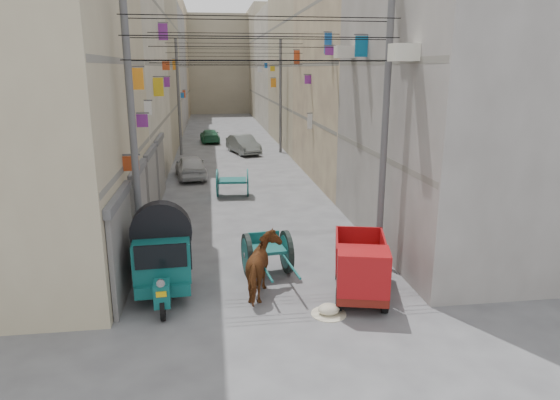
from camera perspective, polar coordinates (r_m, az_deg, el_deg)
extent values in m
plane|color=#49494C|center=(10.20, 2.11, -21.15)|extent=(140.00, 140.00, 0.00)
cube|color=slate|center=(16.58, -17.02, 4.46)|extent=(0.25, 9.80, 0.18)
cube|color=slate|center=(16.34, -17.84, 14.86)|extent=(0.25, 9.80, 0.18)
cube|color=beige|center=(27.90, -22.12, 13.77)|extent=(8.00, 12.00, 12.00)
cube|color=slate|center=(27.40, -13.58, 8.54)|extent=(0.25, 11.76, 0.18)
cube|color=slate|center=(27.25, -13.97, 14.82)|extent=(0.25, 11.76, 0.18)
cube|color=slate|center=(27.44, -14.39, 21.08)|extent=(0.25, 11.76, 0.18)
cube|color=gray|center=(40.66, -17.84, 15.54)|extent=(8.00, 14.00, 14.00)
cube|color=slate|center=(40.31, -11.89, 10.52)|extent=(0.25, 13.72, 0.18)
cube|color=slate|center=(40.21, -12.12, 14.78)|extent=(0.25, 13.72, 0.18)
cube|color=slate|center=(40.34, -12.36, 19.04)|extent=(0.25, 13.72, 0.18)
cube|color=gray|center=(54.52, -15.30, 14.20)|extent=(8.00, 14.00, 11.80)
cube|color=slate|center=(54.26, -10.95, 11.59)|extent=(0.25, 13.72, 0.18)
cube|color=slate|center=(54.19, -11.11, 14.75)|extent=(0.25, 13.72, 0.18)
cube|color=slate|center=(54.29, -11.28, 17.91)|extent=(0.25, 13.72, 0.18)
cube|color=#C5B289|center=(67.45, -13.99, 15.02)|extent=(8.00, 12.00, 13.50)
cube|color=slate|center=(67.24, -10.43, 12.18)|extent=(0.25, 11.76, 0.18)
cube|color=slate|center=(67.18, -10.56, 14.73)|extent=(0.25, 11.76, 0.18)
cube|color=slate|center=(67.25, -10.68, 17.29)|extent=(0.25, 11.76, 0.18)
cube|color=gray|center=(18.72, 23.37, 15.20)|extent=(8.00, 10.00, 13.00)
cube|color=slate|center=(17.30, 11.12, 5.24)|extent=(0.25, 9.80, 0.18)
cube|color=slate|center=(17.08, 11.63, 15.21)|extent=(0.25, 9.80, 0.18)
cube|color=#C5B289|center=(28.74, 11.70, 14.52)|extent=(8.00, 12.00, 12.00)
cube|color=slate|center=(27.84, 3.75, 9.01)|extent=(0.25, 11.76, 0.18)
cube|color=slate|center=(27.70, 3.86, 15.20)|extent=(0.25, 11.76, 0.18)
cube|color=slate|center=(27.89, 3.97, 21.37)|extent=(0.25, 11.76, 0.18)
cube|color=tan|center=(41.25, 5.56, 16.13)|extent=(8.00, 14.00, 14.00)
cube|color=slate|center=(40.61, 0.00, 10.86)|extent=(0.25, 13.72, 0.18)
cube|color=slate|center=(40.52, 0.00, 15.09)|extent=(0.25, 13.72, 0.18)
cube|color=slate|center=(40.64, 0.00, 19.32)|extent=(0.25, 13.72, 0.18)
cube|color=beige|center=(54.95, 2.05, 14.69)|extent=(8.00, 14.00, 11.80)
cube|color=slate|center=(54.49, -2.09, 11.85)|extent=(0.25, 13.72, 0.18)
cube|color=slate|center=(54.42, -2.12, 15.01)|extent=(0.25, 13.72, 0.18)
cube|color=slate|center=(54.51, -2.15, 18.16)|extent=(0.25, 13.72, 0.18)
cube|color=gray|center=(67.80, 0.09, 15.44)|extent=(8.00, 12.00, 13.50)
cube|color=slate|center=(67.42, -3.26, 12.40)|extent=(0.25, 11.76, 0.18)
cube|color=slate|center=(67.36, -3.30, 14.95)|extent=(0.25, 11.76, 0.18)
cube|color=slate|center=(67.44, -3.34, 17.50)|extent=(0.25, 11.76, 0.18)
cube|color=gray|center=(74.14, -7.05, 15.08)|extent=(22.00, 10.00, 13.00)
cube|color=#4E4F53|center=(13.96, -17.57, -5.55)|extent=(0.12, 3.00, 2.60)
cube|color=#525254|center=(13.54, -17.96, 0.22)|extent=(0.18, 3.20, 0.25)
cube|color=#4E4F53|center=(17.44, -15.66, -1.36)|extent=(0.12, 3.00, 2.60)
cube|color=#525254|center=(17.11, -15.93, 3.31)|extent=(0.18, 3.20, 0.25)
cube|color=#4E4F53|center=(21.00, -14.40, 1.42)|extent=(0.12, 3.00, 2.60)
cube|color=#525254|center=(20.72, -14.60, 5.33)|extent=(0.18, 3.20, 0.25)
cube|color=#4E4F53|center=(24.70, -13.48, 3.44)|extent=(0.12, 3.00, 2.60)
cube|color=#525254|center=(24.46, -13.64, 6.77)|extent=(0.18, 3.20, 0.25)
cube|color=gold|center=(42.74, -0.87, 14.78)|extent=(0.38, 0.08, 0.41)
cube|color=#BA4018|center=(49.85, -10.92, 11.81)|extent=(0.27, 0.08, 0.71)
cube|color=#BA4018|center=(14.97, -16.67, 4.03)|extent=(0.44, 0.08, 0.42)
cube|color=gold|center=(24.04, -13.73, 12.44)|extent=(0.45, 0.08, 0.84)
cube|color=silver|center=(53.27, -2.34, 14.70)|extent=(0.41, 0.08, 0.59)
cube|color=#762484|center=(18.12, -15.46, 8.74)|extent=(0.38, 0.08, 0.44)
cube|color=orange|center=(42.01, -0.77, 13.24)|extent=(0.43, 0.08, 0.72)
cube|color=blue|center=(48.04, -1.63, 15.10)|extent=(0.28, 0.08, 0.44)
cube|color=#762484|center=(28.28, -13.22, 18.21)|extent=(0.48, 0.08, 0.84)
cube|color=blue|center=(46.32, -11.10, 11.65)|extent=(0.31, 0.08, 0.44)
cube|color=#762484|center=(27.67, 3.21, 13.58)|extent=(0.35, 0.08, 0.45)
cube|color=#BA4018|center=(31.24, 1.92, 15.99)|extent=(0.34, 0.08, 0.79)
cube|color=silver|center=(20.34, -14.87, 10.10)|extent=(0.28, 0.08, 0.52)
cube|color=orange|center=(37.82, -11.96, 14.90)|extent=(0.28, 0.08, 0.74)
cube|color=silver|center=(27.31, 3.44, 8.95)|extent=(0.26, 0.08, 0.80)
cube|color=#762484|center=(18.30, 9.36, 16.81)|extent=(0.34, 0.08, 0.55)
cube|color=orange|center=(16.84, -16.15, 13.16)|extent=(0.47, 0.08, 0.67)
cube|color=#BA4018|center=(29.37, -12.90, 14.73)|extent=(0.40, 0.08, 0.47)
cube|color=#762484|center=(29.89, -12.80, 13.01)|extent=(0.32, 0.08, 0.55)
cube|color=#762484|center=(22.50, 5.79, 16.60)|extent=(0.47, 0.08, 0.35)
cube|color=blue|center=(23.35, 5.50, 17.39)|extent=(0.32, 0.08, 0.89)
cube|color=#0C5B84|center=(18.21, 9.28, 16.94)|extent=(0.44, 0.08, 0.69)
cube|color=gold|center=(14.67, -17.89, 2.31)|extent=(0.10, 3.20, 0.80)
cube|color=gold|center=(23.46, -14.29, 7.02)|extent=(0.10, 3.20, 0.80)
cube|color=#762484|center=(35.35, -12.28, 9.61)|extent=(0.10, 3.20, 0.80)
cube|color=#0C5B84|center=(47.29, -11.27, 10.89)|extent=(0.10, 3.20, 0.80)
cube|color=#762484|center=(15.47, 13.25, 3.26)|extent=(0.10, 3.20, 0.80)
cube|color=#0C5B84|center=(23.97, 5.54, 7.56)|extent=(0.10, 3.20, 0.80)
cube|color=#198E30|center=(35.69, 1.03, 9.99)|extent=(0.10, 3.20, 0.80)
cube|color=silver|center=(47.55, -1.27, 11.19)|extent=(0.10, 3.20, 0.80)
cube|color=beige|center=(14.10, 13.97, 16.05)|extent=(0.70, 0.55, 0.45)
cube|color=beige|center=(19.81, 7.38, 16.45)|extent=(0.70, 0.55, 0.45)
cylinder|color=#525254|center=(14.42, -16.39, 6.27)|extent=(0.20, 0.20, 8.00)
cylinder|color=#525254|center=(15.15, 11.84, 6.94)|extent=(0.20, 0.20, 8.00)
cylinder|color=#525254|center=(36.24, -11.51, 11.36)|extent=(0.20, 0.20, 8.00)
cylinder|color=#525254|center=(36.54, 0.06, 11.67)|extent=(0.20, 0.20, 8.00)
cylinder|color=black|center=(13.71, -1.78, 15.67)|extent=(7.40, 0.02, 0.02)
cylinder|color=black|center=(13.73, -1.81, 18.18)|extent=(7.40, 0.02, 0.02)
cylinder|color=black|center=(13.77, -1.82, 20.25)|extent=(7.40, 0.02, 0.02)
cylinder|color=black|center=(14.70, -2.22, 15.61)|extent=(7.40, 0.02, 0.02)
cylinder|color=black|center=(14.72, -2.25, 17.94)|extent=(7.40, 0.02, 0.02)
cylinder|color=black|center=(14.76, -2.27, 19.88)|extent=(7.40, 0.02, 0.02)
cylinder|color=black|center=(20.18, -3.86, 15.36)|extent=(7.40, 0.02, 0.02)
cylinder|color=black|center=(20.20, -3.89, 17.06)|extent=(7.40, 0.02, 0.02)
cylinder|color=black|center=(20.22, -3.92, 18.48)|extent=(7.40, 0.02, 0.02)
cylinder|color=black|center=(28.17, -5.11, 15.17)|extent=(7.40, 0.02, 0.02)
cylinder|color=black|center=(28.18, -5.14, 16.39)|extent=(7.40, 0.02, 0.02)
cylinder|color=black|center=(28.20, -5.16, 17.40)|extent=(7.40, 0.02, 0.02)
cylinder|color=black|center=(36.16, -5.80, 15.06)|extent=(7.40, 0.02, 0.02)
cylinder|color=black|center=(36.17, -5.82, 16.01)|extent=(7.40, 0.02, 0.02)
cylinder|color=black|center=(36.18, -5.85, 16.80)|extent=(7.40, 0.02, 0.02)
cylinder|color=black|center=(12.81, -13.25, -11.93)|extent=(0.17, 0.63, 0.63)
cylinder|color=black|center=(14.78, -15.38, -8.34)|extent=(0.17, 0.63, 0.63)
cylinder|color=black|center=(14.72, -10.56, -8.14)|extent=(0.17, 0.63, 0.63)
cube|color=#0E4F4D|center=(14.04, -13.11, -8.47)|extent=(1.50, 2.19, 0.31)
cube|color=#0E4F4D|center=(12.71, -13.34, -10.37)|extent=(0.42, 0.52, 0.62)
cylinder|color=silver|center=(12.31, -13.49, -9.23)|extent=(0.20, 0.07, 0.20)
cube|color=gold|center=(12.41, -13.42, -10.45)|extent=(0.25, 0.05, 0.13)
cube|color=#0E4F4D|center=(13.85, -13.25, -5.95)|extent=(1.55, 1.97, 1.06)
cube|color=black|center=(12.85, -13.47, -6.30)|extent=(1.29, 0.13, 0.62)
cube|color=black|center=(13.87, -16.34, -5.64)|extent=(0.11, 1.34, 0.73)
cube|color=black|center=(13.80, -10.21, -5.38)|extent=(0.11, 1.34, 0.73)
cube|color=silver|center=(13.14, -13.26, -9.77)|extent=(1.40, 0.13, 0.07)
cylinder|color=black|center=(14.85, -3.78, -6.32)|extent=(0.28, 1.31, 1.30)
cylinder|color=#12504D|center=(14.85, -3.78, -6.32)|extent=(0.27, 1.02, 1.01)
cylinder|color=#525254|center=(14.85, -3.78, -6.32)|extent=(0.22, 0.19, 0.17)
cylinder|color=black|center=(15.10, 0.74, -5.92)|extent=(0.28, 1.31, 1.30)
cylinder|color=#12504D|center=(15.10, 0.74, -5.92)|extent=(0.27, 1.02, 1.01)
cylinder|color=#525254|center=(15.10, 0.74, -5.92)|extent=(0.22, 0.19, 0.17)
cylinder|color=#525254|center=(14.96, -1.50, -6.12)|extent=(1.25, 0.21, 0.07)
cube|color=#12504D|center=(14.90, -1.50, -5.52)|extent=(1.08, 1.12, 0.09)
cube|color=#12504D|center=(15.26, -1.90, -4.22)|extent=(0.98, 0.18, 0.32)
cylinder|color=#12504D|center=(13.80, -1.92, -7.56)|extent=(0.30, 2.13, 0.06)
cylinder|color=#12504D|center=(13.97, 1.07, -7.27)|extent=(0.30, 2.13, 0.06)
cylinder|color=black|center=(13.05, 6.74, -11.20)|extent=(0.29, 0.60, 0.58)
cylinder|color=black|center=(14.82, 6.67, -7.92)|extent=(0.29, 0.60, 0.58)
cylinder|color=black|center=(13.12, 11.86, -11.27)|extent=(0.29, 0.60, 0.58)
cylinder|color=black|center=(14.89, 11.14, -8.00)|extent=(0.29, 0.60, 0.58)
cube|color=#5D130D|center=(13.87, 9.13, -8.77)|extent=(1.95, 3.14, 0.31)
cube|color=maroon|center=(12.70, 9.47, -8.04)|extent=(1.47, 1.21, 1.11)
cube|color=black|center=(12.28, 9.60, -8.40)|extent=(1.13, 0.33, 0.49)
cube|color=#5D130D|center=(14.23, 9.07, -7.11)|extent=(1.76, 2.21, 0.11)
cube|color=maroon|center=(14.07, 6.49, -5.61)|extent=(0.52, 1.90, 0.75)
cube|color=maroon|center=(14.15, 11.75, -5.72)|extent=(0.52, 1.90, 0.75)
cube|color=maroon|center=(14.99, 8.95, -4.40)|extent=(1.30, 0.37, 0.75)
cylinder|color=#12504D|center=(24.08, -7.17, 1.93)|extent=(0.16, 1.35, 1.35)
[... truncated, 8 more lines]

